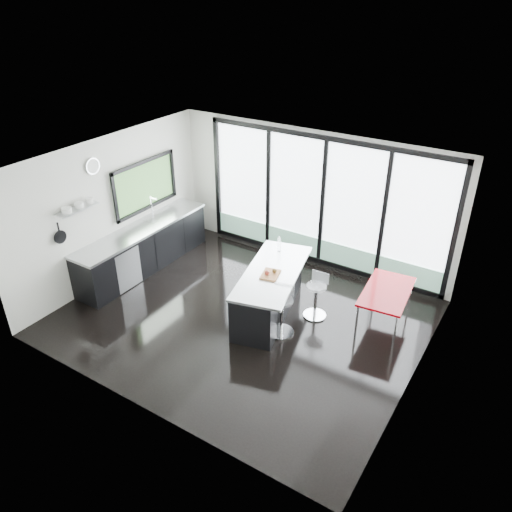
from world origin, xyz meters
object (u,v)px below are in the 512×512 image
Objects in this scene: island at (269,291)px; bar_stool_far at (316,301)px; bar_stool_near at (282,316)px; red_table at (385,307)px.

bar_stool_far is (0.76, 0.34, -0.12)m from island.
bar_stool_near is 1.07× the size of bar_stool_far.
island is at bearing -157.09° from bar_stool_far.
bar_stool_far is at bearing 23.78° from island.
red_table reaches higher than bar_stool_far.
island is 0.65m from bar_stool_near.
bar_stool_far is (0.27, 0.74, -0.02)m from bar_stool_near.
bar_stool_near is 1.80m from red_table.
island is at bearing 125.64° from bar_stool_near.
bar_stool_near is 0.54× the size of red_table.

